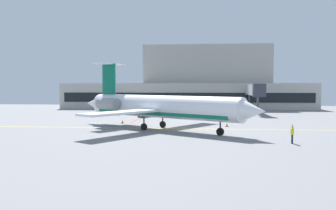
{
  "coord_description": "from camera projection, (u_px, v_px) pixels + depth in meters",
  "views": [
    {
      "loc": [
        5.05,
        -48.52,
        5.86
      ],
      "look_at": [
        -0.19,
        4.81,
        3.0
      ],
      "focal_mm": 37.97,
      "sensor_mm": 36.0,
      "label": 1
    }
  ],
  "objects": [
    {
      "name": "safety_cone_alpha",
      "position": [
        122.0,
        122.0,
        55.92
      ],
      "size": [
        0.47,
        0.47,
        0.55
      ],
      "color": "orange",
      "rests_on": "ground"
    },
    {
      "name": "regional_jet",
      "position": [
        158.0,
        107.0,
        48.05
      ],
      "size": [
        26.93,
        22.2,
        9.33
      ],
      "color": "white",
      "rests_on": "ground"
    },
    {
      "name": "marshaller",
      "position": [
        292.0,
        134.0,
        36.21
      ],
      "size": [
        0.34,
        0.82,
        1.96
      ],
      "color": "#191E33",
      "rests_on": "ground"
    },
    {
      "name": "safety_cone_bravo",
      "position": [
        227.0,
        125.0,
        51.37
      ],
      "size": [
        0.47,
        0.47,
        0.55
      ],
      "color": "orange",
      "rests_on": "ground"
    },
    {
      "name": "ground",
      "position": [
        166.0,
        129.0,
        49.03
      ],
      "size": [
        120.0,
        120.0,
        0.11
      ],
      "color": "slate"
    },
    {
      "name": "terminal_building",
      "position": [
        194.0,
        84.0,
        94.77
      ],
      "size": [
        65.3,
        12.5,
        16.77
      ],
      "color": "#B7B2A8",
      "rests_on": "ground"
    },
    {
      "name": "baggage_tug",
      "position": [
        144.0,
        112.0,
        67.1
      ],
      "size": [
        3.36,
        3.17,
        2.03
      ],
      "color": "silver",
      "rests_on": "ground"
    },
    {
      "name": "pushback_tractor",
      "position": [
        109.0,
        111.0,
        71.56
      ],
      "size": [
        3.71,
        2.71,
        1.9
      ],
      "color": "#1E4CB2",
      "rests_on": "ground"
    },
    {
      "name": "jet_bridge_west",
      "position": [
        254.0,
        90.0,
        77.45
      ],
      "size": [
        2.4,
        17.66,
        6.35
      ],
      "color": "silver",
      "rests_on": "ground"
    },
    {
      "name": "fuel_tank",
      "position": [
        126.0,
        106.0,
        81.87
      ],
      "size": [
        7.36,
        2.33,
        2.27
      ],
      "color": "white",
      "rests_on": "ground"
    }
  ]
}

